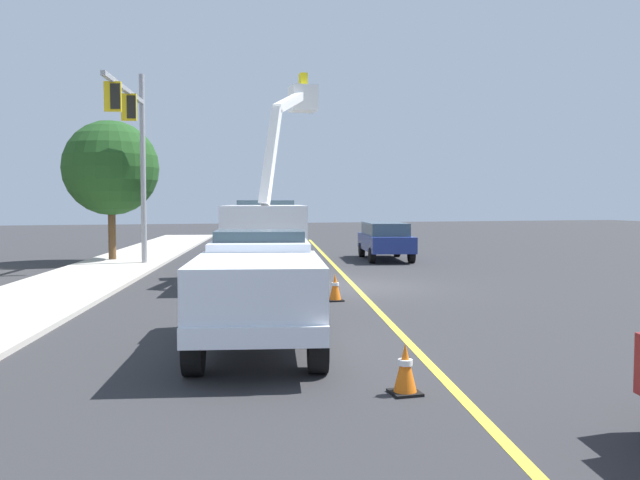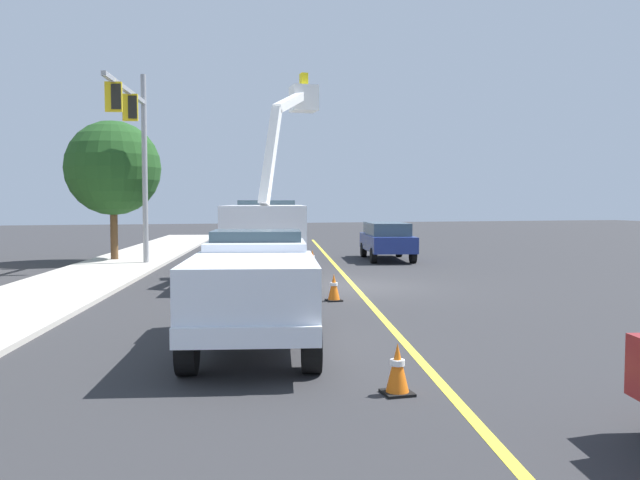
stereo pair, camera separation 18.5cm
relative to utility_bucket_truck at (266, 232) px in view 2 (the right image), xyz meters
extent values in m
plane|color=#2D2D30|center=(-2.81, -2.23, -1.62)|extent=(120.00, 120.00, 0.00)
cube|color=#B2ADA3|center=(-0.98, 6.43, -1.56)|extent=(59.45, 15.91, 0.12)
cube|color=yellow|center=(-2.81, -2.23, -1.62)|extent=(48.96, 10.48, 0.01)
cube|color=white|center=(-0.19, 0.07, -0.72)|extent=(8.54, 4.14, 0.36)
cube|color=white|center=(2.38, -0.47, 0.05)|extent=(3.05, 2.84, 1.60)
cube|color=#384C56|center=(2.57, -0.51, 0.75)|extent=(2.20, 2.43, 0.64)
cube|color=white|center=(-1.15, 0.27, 0.00)|extent=(5.65, 3.53, 1.80)
cube|color=white|center=(-2.04, 0.25, 2.45)|extent=(1.47, 1.02, 3.10)
cube|color=white|center=(-0.20, -0.84, 4.40)|extent=(2.80, 1.81, 1.18)
cube|color=white|center=(1.10, -1.60, 4.71)|extent=(0.90, 0.90, 0.90)
cube|color=yellow|center=(1.10, -1.60, 5.31)|extent=(0.36, 0.24, 0.60)
cylinder|color=black|center=(2.85, 0.58, -1.10)|extent=(1.09, 0.55, 1.04)
cylinder|color=black|center=(2.39, -1.62, -1.10)|extent=(1.09, 0.55, 1.04)
cylinder|color=black|center=(-1.40, 1.47, -1.10)|extent=(1.09, 0.55, 1.04)
cylinder|color=black|center=(-1.86, -0.73, -1.10)|extent=(1.09, 0.55, 1.04)
cylinder|color=black|center=(-2.68, 1.75, -1.10)|extent=(1.09, 0.55, 1.04)
cylinder|color=black|center=(-3.15, -0.46, -1.10)|extent=(1.09, 0.55, 1.04)
cube|color=white|center=(-10.19, 2.18, -0.87)|extent=(5.91, 3.21, 0.30)
cube|color=white|center=(-8.99, 1.92, -0.32)|extent=(2.37, 2.31, 1.10)
cube|color=#384C56|center=(-8.79, 1.88, 0.16)|extent=(1.68, 2.00, 0.56)
cube|color=white|center=(-11.18, 2.39, -0.47)|extent=(3.72, 2.75, 1.10)
cylinder|color=black|center=(-8.19, 2.72, -1.20)|extent=(0.88, 0.47, 0.84)
cylinder|color=black|center=(-8.58, 0.87, -1.20)|extent=(0.88, 0.47, 0.84)
cylinder|color=black|center=(-11.81, 3.49, -1.20)|extent=(0.88, 0.47, 0.84)
cylinder|color=black|center=(-12.20, 1.64, -1.20)|extent=(0.88, 0.47, 0.84)
cube|color=navy|center=(5.73, -6.65, -0.83)|extent=(5.09, 2.85, 0.70)
cube|color=#384C56|center=(5.88, -6.68, -0.23)|extent=(3.73, 2.35, 0.60)
cylinder|color=black|center=(3.96, -7.15, -1.28)|extent=(0.71, 0.38, 0.68)
cylinder|color=black|center=(4.31, -5.48, -1.28)|extent=(0.71, 0.38, 0.68)
cylinder|color=black|center=(7.15, -7.83, -1.28)|extent=(0.71, 0.38, 0.68)
cylinder|color=black|center=(7.51, -6.15, -1.28)|extent=(0.71, 0.38, 0.68)
cube|color=black|center=(-13.59, 0.79, -1.60)|extent=(0.40, 0.40, 0.04)
cone|color=orange|center=(-13.59, 0.79, -1.25)|extent=(0.32, 0.32, 0.67)
cylinder|color=white|center=(-13.59, 0.79, -1.18)|extent=(0.20, 0.20, 0.08)
cube|color=black|center=(-5.34, -0.80, -1.60)|extent=(0.40, 0.40, 0.04)
cone|color=orange|center=(-5.34, -0.80, -1.24)|extent=(0.32, 0.32, 0.69)
cylinder|color=white|center=(-5.34, -0.80, -1.17)|extent=(0.20, 0.20, 0.08)
cube|color=black|center=(3.36, -2.52, -1.60)|extent=(0.40, 0.40, 0.04)
cone|color=orange|center=(3.36, -2.52, -1.25)|extent=(0.32, 0.32, 0.67)
cylinder|color=white|center=(3.36, -2.52, -1.18)|extent=(0.20, 0.20, 0.08)
cylinder|color=gray|center=(6.10, 3.91, 2.30)|extent=(0.22, 0.22, 7.84)
cube|color=gray|center=(3.09, 4.55, 5.08)|extent=(6.04, 1.42, 0.16)
cube|color=gold|center=(3.69, 4.42, 4.53)|extent=(0.23, 0.57, 1.00)
cube|color=black|center=(3.67, 4.32, 4.53)|extent=(0.26, 0.35, 0.84)
cube|color=gold|center=(1.29, 4.93, 4.53)|extent=(0.23, 0.57, 1.00)
cube|color=black|center=(1.27, 4.83, 4.53)|extent=(0.26, 0.35, 0.84)
cylinder|color=brown|center=(8.06, 5.24, -0.29)|extent=(0.32, 0.32, 2.67)
sphere|color=#1E471C|center=(8.06, 5.24, 2.49)|extent=(4.11, 4.11, 4.11)
camera|label=1|loc=(-21.69, 4.33, 1.02)|focal=36.46mm
camera|label=2|loc=(-21.74, 4.16, 1.02)|focal=36.46mm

